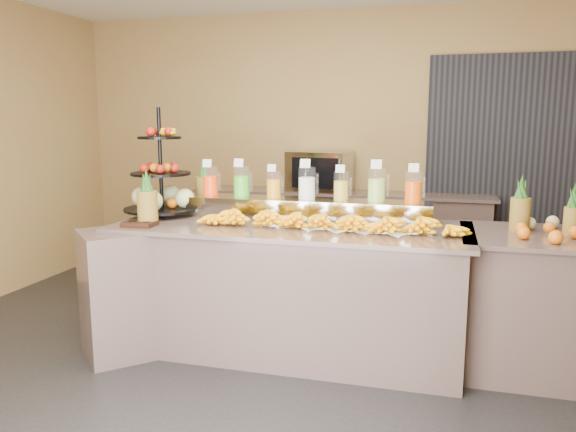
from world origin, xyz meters
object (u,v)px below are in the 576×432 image
at_px(pitcher_tray, 307,209).
at_px(oven_warmer, 320,171).
at_px(condiment_caddy, 140,224).
at_px(fruit_stand, 166,188).
at_px(banana_heap, 324,219).
at_px(right_fruit_pile, 544,225).

bearing_deg(pitcher_tray, oven_warmer, 99.01).
bearing_deg(condiment_caddy, fruit_stand, 94.95).
height_order(banana_heap, condiment_caddy, banana_heap).
bearing_deg(condiment_caddy, pitcher_tray, 30.01).
bearing_deg(oven_warmer, pitcher_tray, -73.75).
relative_size(fruit_stand, oven_warmer, 1.34).
xyz_separation_m(pitcher_tray, oven_warmer, (-0.26, 1.67, 0.13)).
bearing_deg(right_fruit_pile, condiment_caddy, -171.33).
bearing_deg(banana_heap, condiment_caddy, -168.19).
relative_size(right_fruit_pile, oven_warmer, 0.68).
xyz_separation_m(banana_heap, condiment_caddy, (-1.26, -0.26, -0.05)).
xyz_separation_m(pitcher_tray, fruit_stand, (-1.10, -0.13, 0.14)).
relative_size(pitcher_tray, fruit_stand, 2.22).
height_order(banana_heap, oven_warmer, oven_warmer).
distance_m(fruit_stand, condiment_caddy, 0.52).
xyz_separation_m(fruit_stand, right_fruit_pile, (2.72, -0.07, -0.14)).
relative_size(pitcher_tray, condiment_caddy, 8.53).
relative_size(pitcher_tray, banana_heap, 1.01).
xyz_separation_m(pitcher_tray, right_fruit_pile, (1.62, -0.20, -0.00)).
distance_m(condiment_caddy, right_fruit_pile, 2.71).
height_order(fruit_stand, condiment_caddy, fruit_stand).
bearing_deg(banana_heap, pitcher_tray, 120.55).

